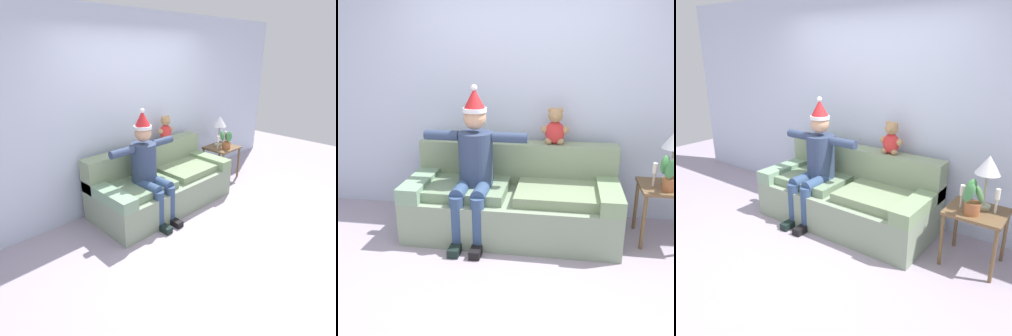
% 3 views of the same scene
% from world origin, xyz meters
% --- Properties ---
extents(ground_plane, '(10.00, 10.00, 0.00)m').
position_xyz_m(ground_plane, '(0.00, 0.00, 0.00)').
color(ground_plane, '#A295A6').
extents(back_wall, '(7.00, 0.10, 2.70)m').
position_xyz_m(back_wall, '(0.00, 1.55, 1.35)').
color(back_wall, silver).
rests_on(back_wall, ground_plane).
extents(couch, '(2.10, 0.93, 0.87)m').
position_xyz_m(couch, '(0.00, 1.01, 0.33)').
color(couch, gray).
rests_on(couch, ground_plane).
extents(person_seated, '(1.02, 0.77, 1.51)m').
position_xyz_m(person_seated, '(-0.37, 0.84, 0.76)').
color(person_seated, navy).
rests_on(person_seated, ground_plane).
extents(teddy_bear, '(0.29, 0.17, 0.38)m').
position_xyz_m(teddy_bear, '(0.39, 1.30, 1.04)').
color(teddy_bear, red).
rests_on(teddy_bear, couch).
extents(side_table, '(0.54, 0.48, 0.57)m').
position_xyz_m(side_table, '(1.50, 1.01, 0.48)').
color(side_table, brown).
rests_on(side_table, ground_plane).
extents(potted_plant, '(0.24, 0.28, 0.33)m').
position_xyz_m(potted_plant, '(1.47, 0.90, 0.73)').
color(potted_plant, '#A55D35').
rests_on(potted_plant, side_table).
extents(candle_tall, '(0.04, 0.04, 0.23)m').
position_xyz_m(candle_tall, '(1.35, 0.99, 0.72)').
color(candle_tall, beige).
rests_on(candle_tall, side_table).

